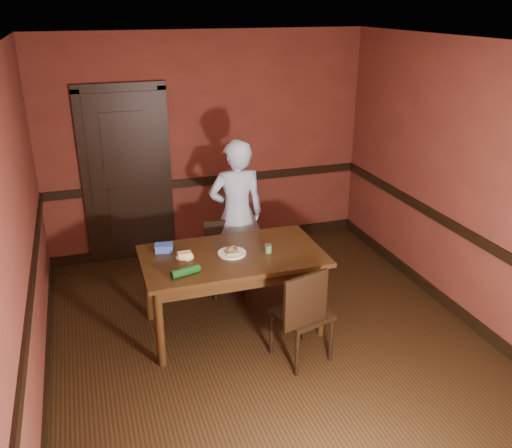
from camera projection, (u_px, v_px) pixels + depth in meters
floor at (267, 338)px, 5.19m from camera, size 4.00×4.50×0.01m
ceiling at (270, 43)px, 4.16m from camera, size 4.00×4.50×0.01m
wall_back at (208, 145)px, 6.65m from camera, size 4.00×0.02×2.70m
wall_front at (419, 358)px, 2.70m from camera, size 4.00×0.02×2.70m
wall_left at (20, 236)px, 4.10m from camera, size 0.02×4.50×2.70m
wall_right at (463, 184)px, 5.26m from camera, size 0.02×4.50×2.70m
dado_back at (209, 181)px, 6.81m from camera, size 4.00×0.03×0.10m
dado_left at (32, 288)px, 4.27m from camera, size 0.03×4.50×0.10m
dado_right at (455, 227)px, 5.42m from camera, size 0.03×4.50×0.10m
baseboard_back at (211, 241)px, 7.13m from camera, size 4.00×0.03×0.12m
baseboard_left at (47, 375)px, 4.60m from camera, size 0.03×4.50×0.12m
baseboard_right at (444, 300)px, 5.75m from camera, size 0.03×4.50×0.12m
door at (127, 174)px, 6.43m from camera, size 1.05×0.07×2.20m
dining_table at (233, 291)px, 5.23m from camera, size 1.71×0.97×0.80m
chair_far at (227, 259)px, 5.87m from camera, size 0.41×0.41×0.80m
chair_near at (302, 312)px, 4.75m from camera, size 0.54×0.54×0.94m
person at (237, 214)px, 5.92m from camera, size 0.63×0.43×1.67m
sandwich_plate at (232, 252)px, 5.07m from camera, size 0.27×0.27×0.07m
sauce_jar at (268, 248)px, 5.10m from camera, size 0.07×0.07×0.08m
cheese_saucer at (185, 255)px, 5.00m from camera, size 0.17×0.17×0.05m
food_tub at (164, 248)px, 5.12m from camera, size 0.19×0.15×0.07m
wrapped_veg at (185, 272)px, 4.67m from camera, size 0.27×0.14×0.07m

